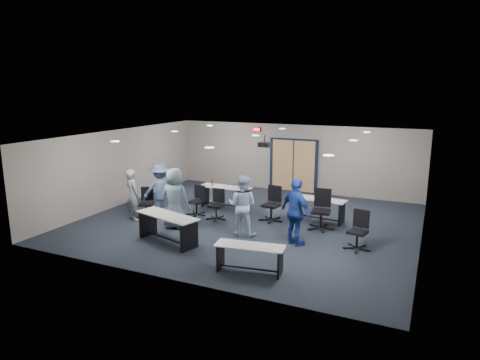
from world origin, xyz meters
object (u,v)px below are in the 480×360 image
at_px(table_front_right, 250,254).
at_px(chair_loose_left, 146,203).
at_px(chair_back_d, 321,210).
at_px(chair_back_c, 271,204).
at_px(table_front_left, 167,224).
at_px(person_gray, 132,195).
at_px(chair_loose_right, 358,230).
at_px(chair_back_a, 196,201).
at_px(person_plaid, 175,198).
at_px(chair_back_b, 216,205).
at_px(person_back, 161,190).
at_px(person_lightblue, 242,205).
at_px(table_back_right, 318,206).
at_px(person_navy, 296,212).
at_px(table_back_left, 225,193).

bearing_deg(table_front_right, chair_loose_left, 144.20).
bearing_deg(chair_back_d, chair_back_c, 167.51).
distance_m(table_front_left, chair_loose_left, 2.56).
bearing_deg(chair_loose_left, person_gray, -145.38).
distance_m(chair_loose_right, person_gray, 6.96).
height_order(chair_back_a, person_plaid, person_plaid).
relative_size(chair_back_b, person_back, 0.55).
xyz_separation_m(table_front_left, person_lightblue, (1.58, 1.43, 0.34)).
bearing_deg(person_lightblue, table_front_right, 113.68).
xyz_separation_m(person_plaid, person_back, (-1.05, 0.78, -0.03)).
height_order(table_front_right, chair_back_c, chair_back_c).
distance_m(table_front_right, table_back_right, 4.47).
bearing_deg(person_navy, table_front_left, 52.79).
relative_size(table_front_left, chair_loose_left, 2.09).
xyz_separation_m(table_back_right, chair_back_d, (0.32, -0.80, 0.11)).
bearing_deg(chair_back_c, table_back_right, 34.50).
relative_size(table_back_right, person_plaid, 0.99).
bearing_deg(person_gray, chair_back_b, -130.48).
xyz_separation_m(chair_back_c, person_gray, (-4.05, -1.70, 0.27)).
bearing_deg(chair_back_c, chair_loose_left, -152.91).
distance_m(table_back_right, chair_back_c, 1.47).
relative_size(table_back_left, chair_loose_right, 1.80).
distance_m(chair_back_b, chair_loose_right, 4.61).
height_order(table_back_right, person_plaid, person_plaid).
xyz_separation_m(person_gray, person_back, (0.62, 0.66, 0.06)).
bearing_deg(chair_back_b, person_plaid, -121.92).
distance_m(table_front_left, chair_back_c, 3.52).
height_order(table_back_left, table_back_right, table_back_left).
bearing_deg(table_front_right, person_plaid, 140.94).
xyz_separation_m(table_back_left, person_lightblue, (1.72, -2.34, 0.35)).
distance_m(table_front_right, person_lightblue, 2.59).
bearing_deg(chair_loose_left, person_lightblue, -27.43).
bearing_deg(chair_back_d, chair_loose_left, -175.26).
xyz_separation_m(chair_back_c, chair_loose_left, (-3.82, -1.32, -0.07)).
distance_m(person_gray, person_plaid, 1.68).
distance_m(table_front_right, chair_back_a, 4.77).
bearing_deg(table_back_right, person_gray, -150.59).
distance_m(table_back_right, chair_back_b, 3.22).
relative_size(chair_back_b, chair_back_d, 0.81).
distance_m(chair_loose_right, person_lightblue, 3.21).
xyz_separation_m(table_back_right, chair_back_c, (-1.32, -0.66, 0.07)).
distance_m(chair_loose_left, person_navy, 5.18).
bearing_deg(chair_back_b, person_navy, -22.39).
xyz_separation_m(table_back_left, person_navy, (3.34, -2.48, 0.39)).
bearing_deg(chair_back_a, chair_loose_left, -139.85).
bearing_deg(chair_loose_right, person_lightblue, -164.63).
xyz_separation_m(table_back_right, person_navy, (0.01, -2.34, 0.43)).
xyz_separation_m(chair_back_a, chair_back_b, (0.81, -0.14, -0.01)).
height_order(table_front_right, table_back_right, table_back_right).
relative_size(table_front_left, person_lightblue, 1.16).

